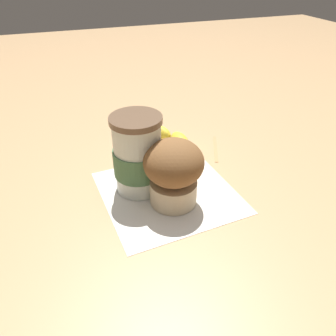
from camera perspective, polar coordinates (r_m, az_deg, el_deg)
name	(u,v)px	position (r m, az deg, el deg)	size (l,w,h in m)	color
ground_plane	(168,192)	(0.59, 0.00, -4.26)	(3.00, 3.00, 0.00)	tan
paper_napkin	(168,192)	(0.59, 0.00, -4.20)	(0.23, 0.23, 0.00)	white
coffee_cup	(138,156)	(0.56, -5.28, 2.10)	(0.09, 0.09, 0.14)	silver
muffin	(171,171)	(0.53, 0.58, -0.50)	(0.10, 0.10, 0.12)	beige
banana	(180,149)	(0.68, 2.16, 3.37)	(0.09, 0.22, 0.03)	yellow
wooden_stirrer	(216,148)	(0.72, 8.29, 3.40)	(0.11, 0.01, 0.00)	tan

